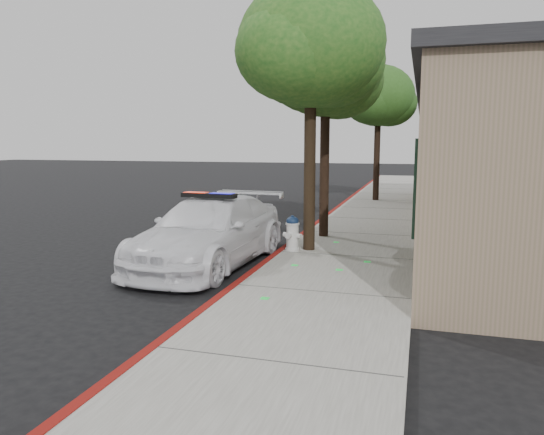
% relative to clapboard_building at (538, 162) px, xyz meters
% --- Properties ---
extents(ground, '(120.00, 120.00, 0.00)m').
position_rel_clapboard_building_xyz_m(ground, '(-6.69, -9.00, -2.13)').
color(ground, black).
rests_on(ground, ground).
extents(sidewalk, '(3.20, 60.00, 0.15)m').
position_rel_clapboard_building_xyz_m(sidewalk, '(-5.09, -6.00, -2.05)').
color(sidewalk, gray).
rests_on(sidewalk, ground).
extents(red_curb, '(0.14, 60.00, 0.16)m').
position_rel_clapboard_building_xyz_m(red_curb, '(-6.63, -6.00, -2.05)').
color(red_curb, maroon).
rests_on(red_curb, ground).
extents(clapboard_building, '(7.30, 20.89, 4.24)m').
position_rel_clapboard_building_xyz_m(clapboard_building, '(0.00, 0.00, 0.00)').
color(clapboard_building, '#866D58').
rests_on(clapboard_building, ground).
extents(police_car, '(2.42, 5.32, 1.63)m').
position_rel_clapboard_building_xyz_m(police_car, '(-7.93, -7.11, -1.37)').
color(police_car, white).
rests_on(police_car, ground).
extents(fire_hydrant, '(0.49, 0.43, 0.85)m').
position_rel_clapboard_building_xyz_m(fire_hydrant, '(-6.34, -5.83, -1.55)').
color(fire_hydrant, silver).
rests_on(fire_hydrant, sidewalk).
extents(street_tree_near, '(3.42, 3.56, 6.27)m').
position_rel_clapboard_building_xyz_m(street_tree_near, '(-5.98, -5.57, 2.70)').
color(street_tree_near, black).
rests_on(street_tree_near, sidewalk).
extents(street_tree_mid, '(3.07, 3.18, 5.85)m').
position_rel_clapboard_building_xyz_m(street_tree_mid, '(-5.99, -3.60, 2.44)').
color(street_tree_mid, black).
rests_on(street_tree_mid, sidewalk).
extents(street_tree_far, '(3.24, 3.21, 5.96)m').
position_rel_clapboard_building_xyz_m(street_tree_far, '(-5.34, 5.92, 2.50)').
color(street_tree_far, black).
rests_on(street_tree_far, sidewalk).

